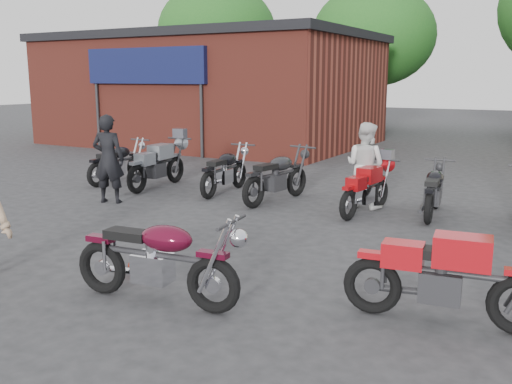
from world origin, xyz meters
The scene contains 15 objects.
ground centered at (0.00, 0.00, 0.00)m, with size 90.00×90.00×0.00m, color #2C2C2E.
brick_building centered at (-9.00, 14.00, 2.00)m, with size 12.00×8.00×4.00m, color maroon.
tree_0 centered at (-14.00, 22.00, 4.10)m, with size 6.56×6.56×8.20m, color #144E17, non-canonical shape.
tree_1 centered at (-5.00, 22.00, 3.70)m, with size 5.92×5.92×7.40m, color #144E17, non-canonical shape.
vintage_motorcycle centered at (-0.04, -0.56, 0.61)m, with size 2.10×0.69×1.22m, color #4A091C, non-canonical shape.
sportbike centered at (3.00, 0.49, 0.60)m, with size 2.07×0.68×1.20m, color red, non-canonical shape.
helmet centered at (-0.89, 0.05, 0.13)m, with size 0.28×0.28×0.26m, color red.
person_dark centered at (-4.47, 3.28, 0.93)m, with size 0.68×0.45×1.86m, color black.
person_light centered at (0.37, 5.50, 0.87)m, with size 0.84×0.66×1.73m, color silver.
row_bike_0 centered at (-5.97, 5.15, 0.56)m, with size 1.95×0.64×1.13m, color black, non-canonical shape.
row_bike_1 centered at (-4.65, 5.10, 0.62)m, with size 2.14×0.71×1.24m, color gray, non-canonical shape.
row_bike_2 centered at (-2.88, 5.34, 0.58)m, with size 1.99×0.66×1.15m, color black, non-canonical shape.
row_bike_3 centered at (-1.42, 5.10, 0.61)m, with size 2.11×0.70×1.23m, color black, non-canonical shape.
row_bike_4 centered at (0.58, 4.98, 0.54)m, with size 1.87×0.62×1.08m, color #A40D12, non-canonical shape.
row_bike_5 centered at (1.76, 5.44, 0.55)m, with size 1.89×0.62×1.10m, color black, non-canonical shape.
Camera 1 is at (4.05, -5.49, 2.61)m, focal length 40.00 mm.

